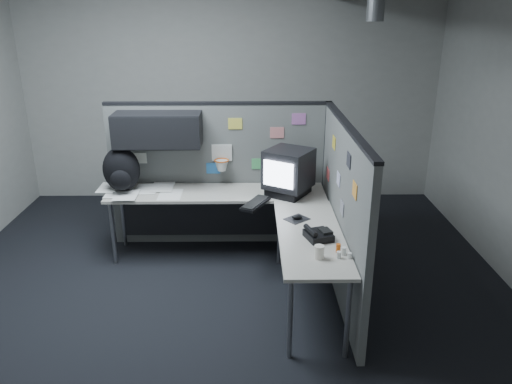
{
  "coord_description": "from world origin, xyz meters",
  "views": [
    {
      "loc": [
        0.27,
        -3.99,
        2.58
      ],
      "look_at": [
        0.31,
        0.35,
        0.96
      ],
      "focal_mm": 35.0,
      "sensor_mm": 36.0,
      "label": 1
    }
  ],
  "objects_px": {
    "desk": "(239,212)",
    "keyboard": "(255,203)",
    "monitor": "(289,172)",
    "backpack": "(121,170)",
    "phone": "(318,235)"
  },
  "relations": [
    {
      "from": "desk",
      "to": "keyboard",
      "type": "height_order",
      "value": "keyboard"
    },
    {
      "from": "desk",
      "to": "monitor",
      "type": "bearing_deg",
      "value": 21.19
    },
    {
      "from": "desk",
      "to": "monitor",
      "type": "xyz_separation_m",
      "value": [
        0.51,
        0.2,
        0.37
      ]
    },
    {
      "from": "desk",
      "to": "backpack",
      "type": "distance_m",
      "value": 1.32
    },
    {
      "from": "desk",
      "to": "keyboard",
      "type": "relative_size",
      "value": 5.27
    },
    {
      "from": "backpack",
      "to": "monitor",
      "type": "bearing_deg",
      "value": 7.75
    },
    {
      "from": "desk",
      "to": "backpack",
      "type": "bearing_deg",
      "value": 166.31
    },
    {
      "from": "monitor",
      "to": "keyboard",
      "type": "bearing_deg",
      "value": -152.03
    },
    {
      "from": "phone",
      "to": "backpack",
      "type": "bearing_deg",
      "value": 140.26
    },
    {
      "from": "monitor",
      "to": "backpack",
      "type": "xyz_separation_m",
      "value": [
        -1.75,
        0.1,
        -0.02
      ]
    },
    {
      "from": "keyboard",
      "to": "backpack",
      "type": "height_order",
      "value": "backpack"
    },
    {
      "from": "keyboard",
      "to": "backpack",
      "type": "relative_size",
      "value": 0.92
    },
    {
      "from": "monitor",
      "to": "phone",
      "type": "xyz_separation_m",
      "value": [
        0.18,
        -1.08,
        -0.21
      ]
    },
    {
      "from": "backpack",
      "to": "keyboard",
      "type": "bearing_deg",
      "value": -5.0
    },
    {
      "from": "desk",
      "to": "phone",
      "type": "relative_size",
      "value": 8.54
    }
  ]
}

